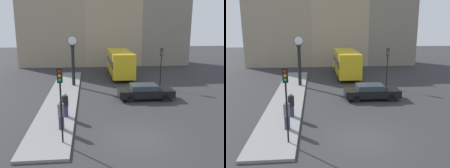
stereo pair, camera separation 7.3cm
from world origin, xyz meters
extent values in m
plane|color=#2D2D30|center=(0.00, 0.00, 0.00)|extent=(120.00, 120.00, 0.00)
cube|color=gray|center=(-4.98, 8.88, 0.07)|extent=(2.66, 21.75, 0.15)
cube|color=gray|center=(-7.95, 27.10, 6.69)|extent=(9.83, 5.00, 13.37)
cube|color=tan|center=(1.18, 27.10, 6.21)|extent=(8.43, 5.00, 12.41)
cube|color=gray|center=(9.13, 27.10, 7.14)|extent=(7.47, 5.00, 14.27)
cube|color=black|center=(2.12, 7.51, 0.57)|extent=(4.64, 1.80, 0.61)
cube|color=#2D3842|center=(1.94, 7.51, 1.08)|extent=(2.23, 1.62, 0.42)
cylinder|color=black|center=(3.56, 8.30, 0.31)|extent=(0.61, 0.22, 0.61)
cylinder|color=black|center=(3.56, 6.72, 0.31)|extent=(0.61, 0.22, 0.61)
cylinder|color=black|center=(0.69, 8.30, 0.31)|extent=(0.61, 0.22, 0.61)
cylinder|color=black|center=(0.69, 6.72, 0.31)|extent=(0.61, 0.22, 0.61)
cube|color=gold|center=(1.16, 17.47, 1.73)|extent=(2.47, 8.39, 2.74)
cube|color=#1E232D|center=(1.16, 17.47, 1.92)|extent=(2.50, 8.22, 0.81)
cylinder|color=black|center=(2.26, 20.07, 0.45)|extent=(0.28, 0.90, 0.90)
cylinder|color=black|center=(0.06, 20.07, 0.45)|extent=(0.28, 0.90, 0.90)
cylinder|color=black|center=(2.26, 14.87, 0.45)|extent=(0.28, 0.90, 0.90)
cylinder|color=black|center=(0.06, 14.87, 0.45)|extent=(0.28, 0.90, 0.90)
cylinder|color=black|center=(-4.11, -0.26, 1.76)|extent=(0.09, 0.09, 3.23)
cube|color=black|center=(-4.11, -0.26, 3.76)|extent=(0.26, 0.20, 0.76)
cylinder|color=red|center=(-4.11, -0.38, 3.97)|extent=(0.15, 0.04, 0.15)
cylinder|color=orange|center=(-4.11, -0.38, 3.76)|extent=(0.15, 0.04, 0.15)
cylinder|color=green|center=(-4.11, -0.38, 3.55)|extent=(0.15, 0.04, 0.15)
cylinder|color=black|center=(4.44, 11.17, 1.61)|extent=(0.09, 0.09, 3.21)
cube|color=black|center=(4.44, 11.17, 3.59)|extent=(0.26, 0.20, 0.76)
cylinder|color=red|center=(4.44, 11.05, 3.80)|extent=(0.15, 0.04, 0.15)
cylinder|color=orange|center=(4.44, 11.05, 3.59)|extent=(0.15, 0.04, 0.15)
cylinder|color=green|center=(4.44, 11.05, 3.38)|extent=(0.15, 0.04, 0.15)
cylinder|color=black|center=(-4.21, 12.62, 2.10)|extent=(0.33, 0.33, 3.91)
cube|color=black|center=(-4.21, 12.62, 4.16)|extent=(0.42, 0.42, 0.20)
cylinder|color=black|center=(-4.21, 12.62, 4.68)|extent=(0.91, 0.04, 0.91)
cylinder|color=white|center=(-4.21, 12.62, 4.68)|extent=(0.84, 0.06, 0.84)
cylinder|color=#2D334C|center=(-4.34, 1.48, 0.55)|extent=(0.32, 0.32, 0.81)
cylinder|color=slate|center=(-4.34, 1.48, 1.34)|extent=(0.38, 0.38, 0.76)
sphere|color=tan|center=(-4.34, 1.48, 1.82)|extent=(0.21, 0.21, 0.21)
cylinder|color=#2D334C|center=(-4.28, 3.59, 0.52)|extent=(0.35, 0.35, 0.74)
cylinder|color=black|center=(-4.28, 3.59, 1.23)|extent=(0.42, 0.42, 0.69)
sphere|color=tan|center=(-4.28, 3.59, 1.68)|extent=(0.21, 0.21, 0.21)
camera|label=1|loc=(-2.68, -12.55, 6.19)|focal=40.00mm
camera|label=2|loc=(-2.60, -12.55, 6.19)|focal=40.00mm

